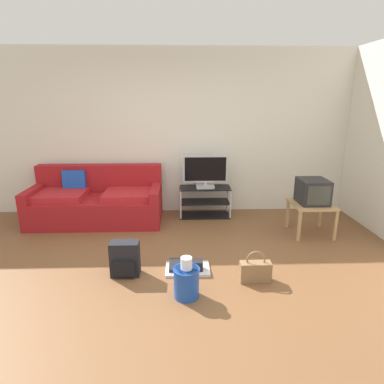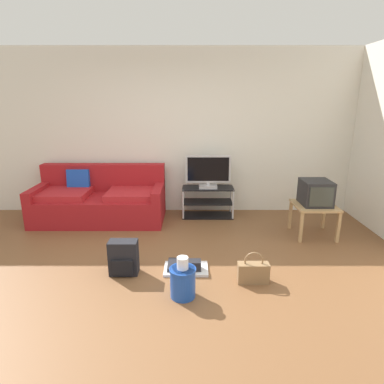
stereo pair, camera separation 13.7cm
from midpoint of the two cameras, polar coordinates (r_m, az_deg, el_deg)
name	(u,v)px [view 2 (the right image)]	position (r m, az deg, el deg)	size (l,w,h in m)	color
ground_plane	(162,284)	(3.63, -4.17, -15.77)	(9.00, 9.80, 0.02)	brown
wall_back	(172,133)	(5.56, -2.74, 10.28)	(9.00, 0.10, 2.70)	silver
couch	(99,201)	(5.45, -15.23, -1.48)	(2.03, 0.91, 0.86)	maroon
tv_stand	(207,202)	(5.44, 3.29, -1.72)	(0.84, 0.37, 0.50)	black
flat_tv	(207,172)	(5.29, 3.39, 3.52)	(0.73, 0.22, 0.53)	#B2B2B7
side_table	(313,209)	(4.96, 21.16, -2.79)	(0.57, 0.57, 0.46)	tan
crt_tv	(315,192)	(4.91, 21.37, -0.07)	(0.39, 0.43, 0.35)	#232326
backpack	(123,258)	(3.77, -11.00, -11.24)	(0.32, 0.25, 0.39)	black
handbag	(252,272)	(3.65, 11.57, -13.50)	(0.33, 0.13, 0.35)	olive
cleaning_bucket	(182,280)	(3.32, -0.57, -15.17)	(0.26, 0.26, 0.43)	blue
floor_tray	(185,267)	(3.84, -0.27, -12.97)	(0.50, 0.34, 0.14)	silver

